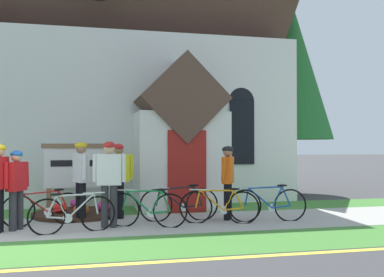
{
  "coord_description": "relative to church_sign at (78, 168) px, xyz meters",
  "views": [
    {
      "loc": [
        1.39,
        -8.13,
        1.7
      ],
      "look_at": [
        4.03,
        3.02,
        1.89
      ],
      "focal_mm": 42.93,
      "sensor_mm": 36.0,
      "label": 1
    }
  ],
  "objects": [
    {
      "name": "bicycle_white",
      "position": [
        -0.07,
        -2.79,
        -0.76
      ],
      "size": [
        1.67,
        0.42,
        0.81
      ],
      "color": "black",
      "rests_on": "ground"
    },
    {
      "name": "cyclist_in_red_jersey",
      "position": [
        0.93,
        -1.27,
        -0.1
      ],
      "size": [
        0.68,
        0.3,
        1.75
      ],
      "color": "black",
      "rests_on": "ground"
    },
    {
      "name": "ground",
      "position": [
        -1.26,
        0.07,
        -1.14
      ],
      "size": [
        140.0,
        140.0,
        0.0
      ],
      "primitive_type": "plane",
      "color": "#3D3D3F"
    },
    {
      "name": "flower_bed",
      "position": [
        0.02,
        -0.57,
        -1.05
      ],
      "size": [
        2.15,
        2.15,
        0.34
      ],
      "color": "#382319",
      "rests_on": "ground"
    },
    {
      "name": "bicycle_orange",
      "position": [
        -0.69,
        -1.8,
        -0.77
      ],
      "size": [
        1.69,
        0.41,
        0.8
      ],
      "color": "black",
      "rests_on": "ground"
    },
    {
      "name": "grass_verge",
      "position": [
        0.54,
        -4.33,
        -1.13
      ],
      "size": [
        32.0,
        1.84,
        0.01
      ],
      "primitive_type": "cube",
      "color": "#427F33",
      "rests_on": "ground"
    },
    {
      "name": "bicycle_black",
      "position": [
        2.26,
        -1.88,
        -0.75
      ],
      "size": [
        1.81,
        0.11,
        0.85
      ],
      "color": "black",
      "rests_on": "ground"
    },
    {
      "name": "church_sign",
      "position": [
        0.0,
        0.0,
        0.0
      ],
      "size": [
        1.79,
        0.12,
        1.76
      ],
      "color": "#7F6047",
      "rests_on": "ground"
    },
    {
      "name": "roadside_conifer",
      "position": [
        7.36,
        3.05,
        3.31
      ],
      "size": [
        2.92,
        2.92,
        6.98
      ],
      "color": "#3D2D1E",
      "rests_on": "ground"
    },
    {
      "name": "bicycle_yellow",
      "position": [
        1.42,
        -2.49,
        -0.76
      ],
      "size": [
        1.64,
        0.67,
        0.83
      ],
      "color": "black",
      "rests_on": "ground"
    },
    {
      "name": "distant_hill",
      "position": [
        1.45,
        79.61,
        -1.14
      ],
      "size": [
        73.12,
        40.25,
        23.66
      ],
      "primitive_type": "ellipsoid",
      "color": "#847A5B",
      "rests_on": "ground"
    },
    {
      "name": "church_lawn",
      "position": [
        0.54,
        0.09,
        -1.13
      ],
      "size": [
        24.0,
        1.75,
        0.01
      ],
      "primitive_type": "cube",
      "color": "#427F33",
      "rests_on": "ground"
    },
    {
      "name": "bicycle_green",
      "position": [
        4.18,
        -2.41,
        -0.75
      ],
      "size": [
        1.77,
        0.3,
        0.85
      ],
      "color": "black",
      "rests_on": "ground"
    },
    {
      "name": "curb_paint_stripe",
      "position": [
        0.54,
        -5.4,
        -1.13
      ],
      "size": [
        28.0,
        0.16,
        0.01
      ],
      "primitive_type": "cube",
      "color": "yellow",
      "rests_on": "ground"
    },
    {
      "name": "bicycle_silver",
      "position": [
        3.04,
        -2.42,
        -0.76
      ],
      "size": [
        1.69,
        0.53,
        0.8
      ],
      "color": "black",
      "rests_on": "ground"
    },
    {
      "name": "cyclist_in_white_jersey",
      "position": [
        3.37,
        -1.98,
        -0.14
      ],
      "size": [
        0.43,
        0.65,
        1.7
      ],
      "color": "black",
      "rests_on": "ground"
    },
    {
      "name": "sidewalk_slab",
      "position": [
        0.54,
        -2.1,
        -1.13
      ],
      "size": [
        32.0,
        2.63,
        0.01
      ],
      "primitive_type": "cube",
      "color": "#A8A59E",
      "rests_on": "ground"
    },
    {
      "name": "church_building",
      "position": [
        0.15,
        5.13,
        3.63
      ],
      "size": [
        12.52,
        10.8,
        13.63
      ],
      "color": "white",
      "rests_on": "ground"
    },
    {
      "name": "cyclist_in_blue_jersey",
      "position": [
        0.66,
        -2.39,
        -0.07
      ],
      "size": [
        0.67,
        0.31,
        1.79
      ],
      "color": "#2D2D33",
      "rests_on": "ground"
    },
    {
      "name": "cyclist_in_orange_jersey",
      "position": [
        0.08,
        -1.49,
        -0.07
      ],
      "size": [
        0.38,
        0.71,
        1.79
      ],
      "color": "black",
      "rests_on": "ground"
    },
    {
      "name": "cyclist_in_green_jersey",
      "position": [
        -1.18,
        -2.27,
        -0.21
      ],
      "size": [
        0.42,
        0.6,
        1.61
      ],
      "color": "#2D2D33",
      "rests_on": "ground"
    }
  ]
}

